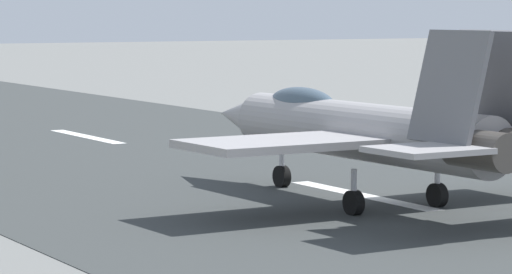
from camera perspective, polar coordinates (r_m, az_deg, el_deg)
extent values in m
plane|color=slate|center=(44.37, 4.91, -2.58)|extent=(400.00, 400.00, 0.00)
cube|color=#353838|center=(44.37, 4.91, -2.57)|extent=(240.00, 26.00, 0.02)
cube|color=white|center=(44.81, 4.52, -2.47)|extent=(8.00, 0.70, 0.00)
cube|color=white|center=(65.78, -7.17, 0.02)|extent=(8.00, 0.70, 0.00)
cylinder|color=#989596|center=(42.67, 4.51, 0.24)|extent=(12.31, 2.24, 1.83)
cone|color=#989596|center=(48.96, -0.68, 0.92)|extent=(2.88, 1.65, 1.56)
ellipsoid|color=#3F5160|center=(45.46, 1.96, 1.43)|extent=(3.63, 1.22, 1.10)
cylinder|color=#47423D|center=(37.43, 9.48, -0.55)|extent=(2.24, 1.17, 1.10)
cylinder|color=#47423D|center=(38.16, 10.73, -0.45)|extent=(2.24, 1.17, 1.10)
cube|color=#989596|center=(39.78, 1.02, -0.27)|extent=(3.58, 5.71, 0.24)
cube|color=#989596|center=(44.20, 9.18, 0.23)|extent=(3.58, 5.71, 0.24)
cube|color=#989596|center=(36.24, 7.27, -0.55)|extent=(2.49, 2.88, 0.16)
cube|color=#5D5E63|center=(37.79, 8.18, 2.11)|extent=(2.63, 1.03, 3.14)
cube|color=#5D5E63|center=(38.96, 10.23, 2.18)|extent=(2.63, 1.03, 3.14)
cylinder|color=silver|center=(46.72, 1.10, -1.29)|extent=(0.18, 0.18, 1.40)
cylinder|color=black|center=(46.76, 1.10, -1.68)|extent=(0.77, 0.33, 0.76)
cylinder|color=silver|center=(40.47, 4.15, -2.35)|extent=(0.18, 0.18, 1.40)
cylinder|color=black|center=(40.52, 4.15, -2.79)|extent=(0.77, 0.33, 0.76)
cylinder|color=silver|center=(42.40, 7.68, -2.03)|extent=(0.18, 0.18, 1.40)
cylinder|color=black|center=(42.44, 7.67, -2.45)|extent=(0.77, 0.33, 0.76)
cone|color=orange|center=(57.14, 10.75, -0.59)|extent=(0.44, 0.44, 0.55)
cone|color=orange|center=(65.65, 4.69, 0.26)|extent=(0.44, 0.44, 0.55)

